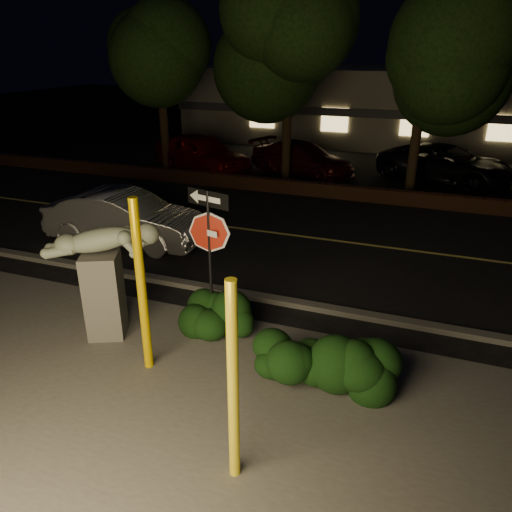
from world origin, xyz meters
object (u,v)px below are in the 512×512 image
(silver_sedan, at_px, (125,218))
(yellow_pole_left, at_px, (142,288))
(sculpture, at_px, (103,269))
(yellow_pole_right, at_px, (233,385))
(parked_car_red, at_px, (201,153))
(signpost, at_px, (209,233))
(parked_car_darkred, at_px, (302,158))
(parked_car_dark, at_px, (446,164))

(silver_sedan, bearing_deg, yellow_pole_left, -145.01)
(sculpture, bearing_deg, yellow_pole_left, -52.13)
(yellow_pole_right, height_order, sculpture, yellow_pole_right)
(parked_car_red, bearing_deg, sculpture, -137.76)
(signpost, xyz_separation_m, parked_car_red, (-6.03, 11.76, -1.15))
(signpost, height_order, sculpture, signpost)
(sculpture, bearing_deg, signpost, 5.45)
(silver_sedan, bearing_deg, yellow_pole_right, -139.59)
(signpost, height_order, parked_car_darkred, signpost)
(yellow_pole_right, xyz_separation_m, parked_car_darkred, (-3.65, 16.15, -0.73))
(yellow_pole_right, height_order, parked_car_red, yellow_pole_right)
(parked_car_red, relative_size, parked_car_darkred, 1.03)
(yellow_pole_left, distance_m, silver_sedan, 6.22)
(yellow_pole_right, height_order, signpost, yellow_pole_right)
(parked_car_darkred, distance_m, parked_car_dark, 5.84)
(yellow_pole_right, relative_size, parked_car_red, 0.58)
(yellow_pole_right, bearing_deg, parked_car_darkred, 102.74)
(parked_car_dark, bearing_deg, yellow_pole_left, -177.35)
(sculpture, height_order, parked_car_red, sculpture)
(silver_sedan, height_order, parked_car_red, parked_car_red)
(yellow_pole_left, distance_m, parked_car_darkred, 14.57)
(signpost, bearing_deg, parked_car_dark, 88.10)
(silver_sedan, bearing_deg, signpost, -130.23)
(yellow_pole_right, relative_size, signpost, 1.02)
(yellow_pole_right, height_order, parked_car_darkred, yellow_pole_right)
(signpost, relative_size, parked_car_red, 0.57)
(yellow_pole_left, bearing_deg, silver_sedan, 127.32)
(yellow_pole_left, xyz_separation_m, yellow_pole_right, (2.32, -1.66, -0.12))
(sculpture, relative_size, parked_car_darkred, 0.48)
(signpost, xyz_separation_m, silver_sedan, (-4.19, 3.26, -1.24))
(sculpture, height_order, parked_car_dark, sculpture)
(parked_car_red, height_order, parked_car_dark, parked_car_red)
(yellow_pole_right, distance_m, parked_car_dark, 17.07)
(sculpture, distance_m, parked_car_dark, 15.70)
(signpost, relative_size, parked_car_dark, 0.52)
(parked_car_red, xyz_separation_m, parked_car_dark, (10.05, 1.87, -0.09))
(signpost, xyz_separation_m, parked_car_darkred, (-1.78, 12.84, -1.29))
(yellow_pole_left, bearing_deg, signpost, 74.69)
(parked_car_red, bearing_deg, yellow_pole_left, -133.89)
(yellow_pole_left, distance_m, sculpture, 1.43)
(yellow_pole_right, bearing_deg, signpost, 119.59)
(sculpture, relative_size, parked_car_dark, 0.42)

